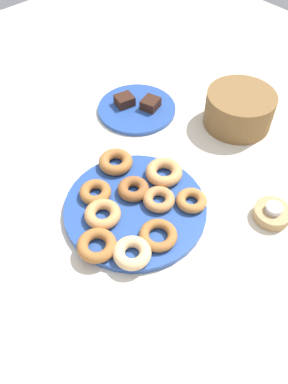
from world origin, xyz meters
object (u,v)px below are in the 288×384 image
candle_holder (272,214)px  donut_2 (97,245)px  donut_3 (95,192)px  donut_8 (133,189)px  donut_9 (132,253)px  donut_1 (191,200)px  tealight (274,208)px  brownie_near (124,100)px  brownie_far (150,104)px  donut_0 (158,235)px  donut_6 (159,199)px  donut_7 (103,214)px  donut_5 (116,162)px  basket (239,109)px  donut_4 (164,172)px  donut_plate (135,208)px  cake_plate (137,109)px

candle_holder → donut_2: bearing=-118.9°
donut_3 → donut_8: 0.10m
donut_2 → donut_9: (0.07, 0.05, 0.00)m
donut_1 → tealight: same height
brownie_near → candle_holder: (0.57, -0.01, -0.01)m
brownie_far → donut_0: bearing=-41.0°
brownie_near → candle_holder: size_ratio=0.60×
donut_6 → brownie_far: (-0.30, 0.25, -0.00)m
donut_7 → donut_5: bearing=130.0°
donut_0 → donut_1: size_ratio=1.16×
donut_1 → brownie_near: size_ratio=1.42×
donut_3 → basket: 0.51m
donut_9 → donut_5: bearing=147.6°
donut_5 → brownie_far: bearing=116.9°
brownie_near → donut_3: bearing=-51.7°
donut_2 → donut_4: (-0.06, 0.27, 0.00)m
donut_2 → brownie_far: bearing=123.8°
donut_1 → donut_7: size_ratio=0.87×
donut_9 → donut_7: bearing=171.8°
donut_plate → brownie_far: brownie_far is taller
cake_plate → brownie_near: brownie_near is taller
donut_5 → candle_holder: donut_5 is taller
donut_plate → brownie_near: 0.41m
donut_2 → tealight: size_ratio=2.23×
donut_1 → donut_4: (-0.11, 0.01, 0.00)m
donut_6 → brownie_far: bearing=140.0°
cake_plate → candle_holder: candle_holder is taller
donut_8 → basket: (-0.01, 0.43, 0.02)m
donut_0 → donut_5: 0.26m
donut_1 → donut_8: size_ratio=0.96×
donut_4 → brownie_near: donut_4 is taller
cake_plate → donut_6: bearing=-33.6°
donut_0 → donut_9: 0.08m
donut_2 → donut_5: size_ratio=0.99×
donut_0 → basket: bearing=107.3°
donut_0 → cake_plate: donut_0 is taller
donut_0 → donut_plate: bearing=167.9°
donut_4 → tealight: bearing=22.8°
donut_0 → donut_2: size_ratio=0.98×
donut_5 → cake_plate: (-0.15, 0.21, -0.03)m
donut_0 → brownie_near: bearing=148.1°
donut_0 → donut_4: bearing=131.8°
donut_9 → cake_plate: size_ratio=0.36×
donut_7 → donut_9: (0.13, -0.02, 0.00)m
donut_5 → donut_6: donut_5 is taller
donut_9 → brownie_near: donut_9 is taller
brownie_far → donut_6: bearing=-40.0°
donut_plate → donut_6: 0.06m
donut_1 → donut_3: size_ratio=0.96×
donut_1 → donut_4: donut_4 is taller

